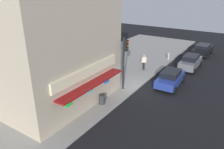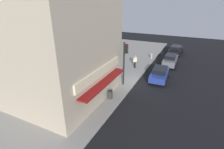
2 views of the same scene
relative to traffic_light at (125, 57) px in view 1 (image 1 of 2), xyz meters
The scene contains 11 objects.
ground_plane 3.63m from the traffic_light, 37.44° to the right, with size 64.00×64.00×0.00m, color black.
sidewalk 5.49m from the traffic_light, 72.73° to the left, with size 42.67×10.61×0.14m, color gray.
corner_building 6.33m from the traffic_light, 137.63° to the left, with size 9.39×8.29×8.94m.
traffic_light is the anchor object (origin of this frame).
fire_hydrant 11.03m from the traffic_light, ahead, with size 0.49×0.25×0.88m.
trash_can 4.27m from the traffic_light, behind, with size 0.50×0.50×0.78m, color #2D2D2D.
pedestrian 6.01m from the traffic_light, ahead, with size 0.46×0.49×1.75m.
potted_plant_by_doorway 3.68m from the traffic_light, 135.10° to the left, with size 0.69×0.69×1.08m.
parked_car_blue 5.21m from the traffic_light, 44.22° to the right, with size 4.24×2.16×1.53m.
parked_car_black 16.14m from the traffic_light, 12.97° to the right, with size 4.49×2.27×1.48m.
parked_car_grey 10.08m from the traffic_light, 21.57° to the right, with size 4.22×1.94×1.61m.
Camera 1 is at (-17.23, -7.95, 9.02)m, focal length 35.12 mm.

